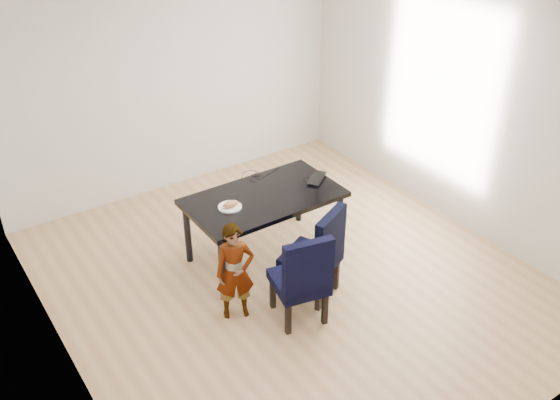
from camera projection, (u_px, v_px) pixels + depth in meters
floor at (291, 279)px, 6.46m from camera, size 4.50×5.00×0.01m
ceiling at (294, 15)px, 5.06m from camera, size 4.50×5.00×0.01m
wall_back at (173, 83)px, 7.54m from camera, size 4.50×0.01×2.70m
wall_front at (517, 313)px, 3.99m from camera, size 4.50×0.01×2.70m
wall_left at (47, 241)px, 4.68m from camera, size 0.01×5.00×2.70m
wall_right at (460, 109)px, 6.85m from camera, size 0.01×5.00×2.70m
dining_table at (264, 226)px, 6.62m from camera, size 1.60×0.90×0.75m
chair_left at (299, 274)px, 5.73m from camera, size 0.56×0.58×0.97m
chair_right at (311, 252)px, 6.02m from camera, size 0.64×0.65×0.99m
child at (235, 272)px, 5.74m from camera, size 0.43×0.35×1.00m
plate at (230, 207)px, 6.23m from camera, size 0.27×0.27×0.01m
sandwich at (231, 204)px, 6.20m from camera, size 0.17×0.08×0.07m
laptop at (313, 178)px, 6.73m from camera, size 0.39×0.36×0.03m
cable_tangle at (257, 178)px, 6.74m from camera, size 0.21×0.21×0.01m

